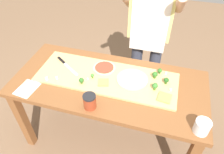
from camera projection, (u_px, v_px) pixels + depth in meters
name	position (u px, v px, depth m)	size (l,w,h in m)	color
ground_plane	(109.00, 134.00, 2.31)	(8.00, 8.00, 0.00)	brown
prep_table	(109.00, 91.00, 1.86)	(1.62, 0.75, 0.79)	brown
cutting_board	(106.00, 77.00, 1.81)	(1.19, 0.42, 0.02)	tan
chefs_knife	(65.00, 63.00, 1.93)	(0.28, 0.19, 0.02)	#B7BABF
pizza_whole_white_garlic	(132.00, 79.00, 1.77)	(0.26, 0.26, 0.02)	beige
pizza_whole_tomato_red	(104.00, 68.00, 1.88)	(0.20, 0.20, 0.02)	beige
pizza_slice_far_left	(165.00, 98.00, 1.62)	(0.10, 0.10, 0.01)	#899E4C
pizza_slice_near_left	(103.00, 82.00, 1.74)	(0.09, 0.09, 0.01)	#899E4C
broccoli_floret_back_mid	(166.00, 80.00, 1.72)	(0.04, 0.04, 0.06)	#2C5915
broccoli_floret_back_right	(92.00, 75.00, 1.77)	(0.03, 0.03, 0.04)	#487A23
broccoli_floret_front_right	(155.00, 86.00, 1.66)	(0.05, 0.05, 0.06)	#3F7220
broccoli_floret_front_mid	(160.00, 71.00, 1.82)	(0.04, 0.04, 0.05)	#366618
broccoli_floret_center_right	(81.00, 81.00, 1.72)	(0.04, 0.04, 0.05)	#366618
broccoli_floret_front_left	(155.00, 75.00, 1.77)	(0.05, 0.05, 0.06)	#366618
cheese_crumble_a	(47.00, 79.00, 1.77)	(0.02, 0.02, 0.02)	white
cheese_crumble_b	(166.00, 73.00, 1.83)	(0.02, 0.02, 0.02)	white
cheese_crumble_c	(170.00, 90.00, 1.68)	(0.02, 0.02, 0.02)	silver
cheese_crumble_d	(57.00, 78.00, 1.78)	(0.02, 0.02, 0.02)	white
cheese_crumble_e	(88.00, 79.00, 1.77)	(0.01, 0.01, 0.01)	white
flour_cup	(202.00, 127.00, 1.40)	(0.10, 0.10, 0.10)	white
sauce_jar	(90.00, 101.00, 1.54)	(0.10, 0.10, 0.12)	#99381E
recipe_note	(27.00, 89.00, 1.72)	(0.14, 0.19, 0.00)	white
cook_center	(150.00, 27.00, 2.05)	(0.54, 0.39, 1.67)	#333847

